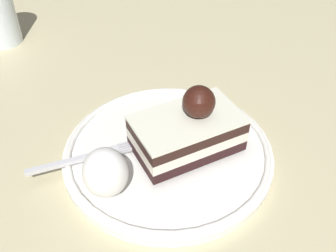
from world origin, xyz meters
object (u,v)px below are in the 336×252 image
(dessert_plate, at_px, (168,152))
(cake_slice, at_px, (188,130))
(fork, at_px, (90,156))
(whipped_cream_dollop, at_px, (105,172))

(dessert_plate, bearing_deg, cake_slice, 88.55)
(dessert_plate, distance_m, cake_slice, 0.04)
(cake_slice, bearing_deg, fork, -83.26)
(cake_slice, distance_m, whipped_cream_dollop, 0.10)
(cake_slice, relative_size, fork, 1.05)
(dessert_plate, distance_m, fork, 0.08)
(whipped_cream_dollop, xyz_separation_m, fork, (-0.04, -0.02, -0.02))
(cake_slice, xyz_separation_m, whipped_cream_dollop, (0.06, -0.08, 0.00))
(dessert_plate, distance_m, whipped_cream_dollop, 0.09)
(cake_slice, relative_size, whipped_cream_dollop, 2.50)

